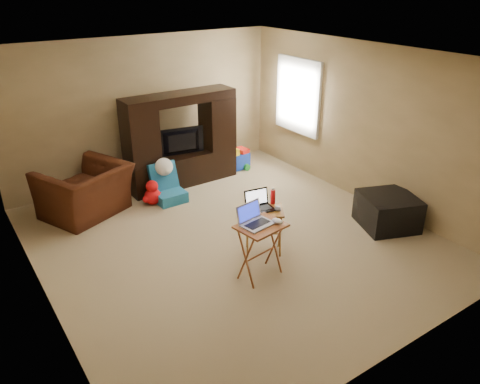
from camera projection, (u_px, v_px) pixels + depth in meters
floor at (232, 238)px, 6.62m from camera, size 5.50×5.50×0.00m
ceiling at (231, 57)px, 5.56m from camera, size 5.50×5.50×0.00m
wall_back at (145, 110)px, 8.15m from camera, size 5.00×0.00×5.00m
wall_front at (406, 248)px, 4.03m from camera, size 5.00×0.00×5.00m
wall_left at (29, 203)px, 4.81m from camera, size 0.00×5.50×5.50m
wall_right at (364, 124)px, 7.37m from camera, size 0.00×5.50×5.50m
window_pane at (299, 96)px, 8.45m from camera, size 0.00×1.20×1.20m
window_frame at (298, 96)px, 8.44m from camera, size 0.06×1.14×1.34m
entertainment_center at (181, 140)px, 8.05m from camera, size 1.98×0.52×1.61m
television at (182, 142)px, 8.03m from camera, size 0.83×0.24×0.47m
recliner at (85, 191)px, 7.13m from camera, size 1.51×1.43×0.78m
child_rocker at (169, 184)px, 7.58m from camera, size 0.47×0.54×0.63m
plush_toy at (152, 192)px, 7.52m from camera, size 0.38×0.31×0.42m
push_toy at (234, 159)px, 8.84m from camera, size 0.64×0.49×0.45m
ottoman at (388, 211)px, 6.85m from camera, size 0.97×0.97×0.48m
tray_table_left at (260, 251)px, 5.65m from camera, size 0.60×0.51×0.71m
tray_table_right at (264, 231)px, 6.16m from camera, size 0.62×0.60×0.64m
laptop_left at (258, 216)px, 5.46m from camera, size 0.42×0.36×0.24m
laptop_right at (261, 201)px, 5.97m from camera, size 0.37×0.32×0.24m
mouse_left at (277, 221)px, 5.53m from camera, size 0.13×0.16×0.06m
mouse_right at (278, 209)px, 5.99m from camera, size 0.13×0.15×0.05m
water_bottle at (273, 197)px, 6.15m from camera, size 0.06×0.06×0.20m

